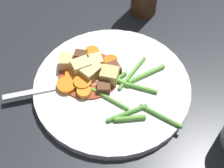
{
  "coord_description": "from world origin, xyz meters",
  "views": [
    {
      "loc": [
        -0.15,
        0.31,
        0.47
      ],
      "look_at": [
        0.0,
        0.0,
        0.01
      ],
      "focal_mm": 53.69,
      "sensor_mm": 36.0,
      "label": 1
    }
  ],
  "objects_px": {
    "carrot_slice_0": "(111,62)",
    "carrot_slice_4": "(92,53)",
    "dinner_plate": "(112,87)",
    "carrot_slice_2": "(84,92)",
    "potato_chunk_1": "(89,73)",
    "potato_chunk_2": "(96,61)",
    "meat_chunk_1": "(113,69)",
    "potato_chunk_3": "(109,75)",
    "meat_chunk_2": "(104,88)",
    "carrot_slice_3": "(67,85)",
    "carrot_slice_1": "(74,75)",
    "potato_chunk_4": "(81,68)",
    "potato_chunk_0": "(67,61)",
    "fork": "(59,87)",
    "meat_chunk_0": "(81,56)",
    "carrot_slice_5": "(83,83)",
    "carrot_slice_6": "(87,63)"
  },
  "relations": [
    {
      "from": "meat_chunk_1",
      "to": "potato_chunk_3",
      "type": "bearing_deg",
      "value": 95.46
    },
    {
      "from": "dinner_plate",
      "to": "carrot_slice_5",
      "type": "bearing_deg",
      "value": 30.17
    },
    {
      "from": "potato_chunk_3",
      "to": "potato_chunk_4",
      "type": "bearing_deg",
      "value": 7.88
    },
    {
      "from": "dinner_plate",
      "to": "carrot_slice_2",
      "type": "height_order",
      "value": "carrot_slice_2"
    },
    {
      "from": "carrot_slice_0",
      "to": "meat_chunk_1",
      "type": "distance_m",
      "value": 0.02
    },
    {
      "from": "meat_chunk_1",
      "to": "carrot_slice_3",
      "type": "bearing_deg",
      "value": 48.92
    },
    {
      "from": "carrot_slice_2",
      "to": "carrot_slice_1",
      "type": "bearing_deg",
      "value": -37.59
    },
    {
      "from": "dinner_plate",
      "to": "potato_chunk_0",
      "type": "xyz_separation_m",
      "value": [
        0.09,
        -0.0,
        0.02
      ]
    },
    {
      "from": "potato_chunk_1",
      "to": "potato_chunk_2",
      "type": "height_order",
      "value": "potato_chunk_1"
    },
    {
      "from": "carrot_slice_1",
      "to": "carrot_slice_3",
      "type": "bearing_deg",
      "value": 89.71
    },
    {
      "from": "potato_chunk_4",
      "to": "fork",
      "type": "xyz_separation_m",
      "value": [
        0.02,
        0.05,
        -0.01
      ]
    },
    {
      "from": "carrot_slice_2",
      "to": "potato_chunk_3",
      "type": "relative_size",
      "value": 0.82
    },
    {
      "from": "carrot_slice_1",
      "to": "carrot_slice_5",
      "type": "xyz_separation_m",
      "value": [
        -0.02,
        0.01,
        0.0
      ]
    },
    {
      "from": "dinner_plate",
      "to": "meat_chunk_2",
      "type": "bearing_deg",
      "value": 70.96
    },
    {
      "from": "potato_chunk_0",
      "to": "potato_chunk_2",
      "type": "bearing_deg",
      "value": -151.8
    },
    {
      "from": "carrot_slice_1",
      "to": "carrot_slice_0",
      "type": "bearing_deg",
      "value": -129.16
    },
    {
      "from": "potato_chunk_4",
      "to": "meat_chunk_2",
      "type": "xyz_separation_m",
      "value": [
        -0.05,
        0.02,
        -0.01
      ]
    },
    {
      "from": "carrot_slice_0",
      "to": "carrot_slice_4",
      "type": "xyz_separation_m",
      "value": [
        0.04,
        -0.0,
        0.0
      ]
    },
    {
      "from": "meat_chunk_1",
      "to": "potato_chunk_2",
      "type": "bearing_deg",
      "value": -3.38
    },
    {
      "from": "carrot_slice_1",
      "to": "potato_chunk_3",
      "type": "height_order",
      "value": "potato_chunk_3"
    },
    {
      "from": "potato_chunk_2",
      "to": "carrot_slice_4",
      "type": "bearing_deg",
      "value": -43.73
    },
    {
      "from": "carrot_slice_5",
      "to": "carrot_slice_4",
      "type": "bearing_deg",
      "value": -74.92
    },
    {
      "from": "carrot_slice_1",
      "to": "meat_chunk_1",
      "type": "bearing_deg",
      "value": -145.33
    },
    {
      "from": "potato_chunk_4",
      "to": "potato_chunk_0",
      "type": "bearing_deg",
      "value": -7.16
    },
    {
      "from": "potato_chunk_3",
      "to": "meat_chunk_0",
      "type": "height_order",
      "value": "potato_chunk_3"
    },
    {
      "from": "dinner_plate",
      "to": "potato_chunk_3",
      "type": "height_order",
      "value": "potato_chunk_3"
    },
    {
      "from": "meat_chunk_2",
      "to": "fork",
      "type": "bearing_deg",
      "value": 21.59
    },
    {
      "from": "carrot_slice_6",
      "to": "meat_chunk_2",
      "type": "distance_m",
      "value": 0.07
    },
    {
      "from": "potato_chunk_3",
      "to": "meat_chunk_2",
      "type": "bearing_deg",
      "value": 93.55
    },
    {
      "from": "carrot_slice_6",
      "to": "meat_chunk_0",
      "type": "relative_size",
      "value": 1.08
    },
    {
      "from": "carrot_slice_4",
      "to": "potato_chunk_1",
      "type": "xyz_separation_m",
      "value": [
        -0.02,
        0.05,
        0.01
      ]
    },
    {
      "from": "meat_chunk_2",
      "to": "carrot_slice_3",
      "type": "bearing_deg",
      "value": 19.58
    },
    {
      "from": "meat_chunk_0",
      "to": "dinner_plate",
      "type": "bearing_deg",
      "value": 159.56
    },
    {
      "from": "carrot_slice_4",
      "to": "dinner_plate",
      "type": "bearing_deg",
      "value": 145.01
    },
    {
      "from": "carrot_slice_4",
      "to": "fork",
      "type": "xyz_separation_m",
      "value": [
        0.02,
        0.09,
        -0.01
      ]
    },
    {
      "from": "carrot_slice_4",
      "to": "potato_chunk_2",
      "type": "height_order",
      "value": "potato_chunk_2"
    },
    {
      "from": "carrot_slice_2",
      "to": "potato_chunk_1",
      "type": "bearing_deg",
      "value": -74.78
    },
    {
      "from": "potato_chunk_0",
      "to": "potato_chunk_1",
      "type": "height_order",
      "value": "potato_chunk_1"
    },
    {
      "from": "carrot_slice_1",
      "to": "fork",
      "type": "distance_m",
      "value": 0.03
    },
    {
      "from": "meat_chunk_2",
      "to": "carrot_slice_2",
      "type": "bearing_deg",
      "value": 38.91
    },
    {
      "from": "potato_chunk_0",
      "to": "meat_chunk_1",
      "type": "bearing_deg",
      "value": -164.57
    },
    {
      "from": "carrot_slice_4",
      "to": "fork",
      "type": "relative_size",
      "value": 0.18
    },
    {
      "from": "carrot_slice_0",
      "to": "carrot_slice_5",
      "type": "xyz_separation_m",
      "value": [
        0.02,
        0.07,
        0.0
      ]
    },
    {
      "from": "potato_chunk_4",
      "to": "meat_chunk_1",
      "type": "distance_m",
      "value": 0.06
    },
    {
      "from": "potato_chunk_0",
      "to": "carrot_slice_4",
      "type": "bearing_deg",
      "value": -125.75
    },
    {
      "from": "carrot_slice_0",
      "to": "potato_chunk_4",
      "type": "distance_m",
      "value": 0.06
    },
    {
      "from": "carrot_slice_6",
      "to": "meat_chunk_1",
      "type": "relative_size",
      "value": 1.05
    },
    {
      "from": "carrot_slice_0",
      "to": "carrot_slice_5",
      "type": "height_order",
      "value": "carrot_slice_5"
    },
    {
      "from": "carrot_slice_3",
      "to": "meat_chunk_1",
      "type": "distance_m",
      "value": 0.09
    },
    {
      "from": "carrot_slice_4",
      "to": "carrot_slice_5",
      "type": "height_order",
      "value": "same"
    }
  ]
}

